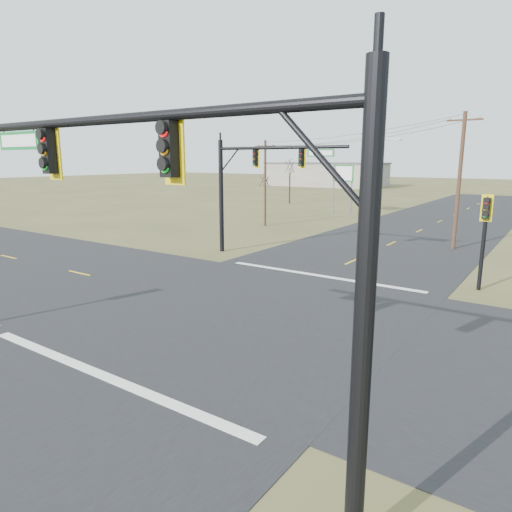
{
  "coord_description": "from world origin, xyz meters",
  "views": [
    {
      "loc": [
        11.37,
        -15.56,
        6.6
      ],
      "look_at": [
        -0.03,
        1.0,
        2.32
      ],
      "focal_mm": 32.0,
      "sensor_mm": 36.0,
      "label": 1
    }
  ],
  "objects_px": {
    "utility_pole_far": "(265,182)",
    "bare_tree_b": "(290,166)",
    "highway_sign": "(343,179)",
    "bare_tree_a": "(265,179)",
    "pedestal_signal_ne": "(485,222)",
    "utility_pole_near": "(459,180)",
    "streetlight_c": "(382,171)",
    "mast_arm_near": "(191,203)",
    "mast_arm_far": "(253,173)"
  },
  "relations": [
    {
      "from": "utility_pole_far",
      "to": "bare_tree_b",
      "type": "xyz_separation_m",
      "value": [
        -10.11,
        22.08,
        1.26
      ]
    },
    {
      "from": "utility_pole_far",
      "to": "highway_sign",
      "type": "relative_size",
      "value": 1.42
    },
    {
      "from": "highway_sign",
      "to": "bare_tree_a",
      "type": "relative_size",
      "value": 1.09
    },
    {
      "from": "highway_sign",
      "to": "pedestal_signal_ne",
      "type": "bearing_deg",
      "value": -37.41
    },
    {
      "from": "pedestal_signal_ne",
      "to": "utility_pole_near",
      "type": "bearing_deg",
      "value": 108.33
    },
    {
      "from": "utility_pole_near",
      "to": "streetlight_c",
      "type": "bearing_deg",
      "value": 123.06
    },
    {
      "from": "pedestal_signal_ne",
      "to": "bare_tree_a",
      "type": "bearing_deg",
      "value": 143.57
    },
    {
      "from": "utility_pole_near",
      "to": "highway_sign",
      "type": "xyz_separation_m",
      "value": [
        -16.34,
        16.27,
        -0.94
      ]
    },
    {
      "from": "utility_pole_near",
      "to": "bare_tree_a",
      "type": "distance_m",
      "value": 24.84
    },
    {
      "from": "utility_pole_far",
      "to": "highway_sign",
      "type": "xyz_separation_m",
      "value": [
        2.06,
        14.08,
        -0.22
      ]
    },
    {
      "from": "mast_arm_near",
      "to": "utility_pole_far",
      "type": "distance_m",
      "value": 37.33
    },
    {
      "from": "pedestal_signal_ne",
      "to": "bare_tree_a",
      "type": "relative_size",
      "value": 0.91
    },
    {
      "from": "mast_arm_far",
      "to": "highway_sign",
      "type": "bearing_deg",
      "value": 121.51
    },
    {
      "from": "streetlight_c",
      "to": "bare_tree_a",
      "type": "bearing_deg",
      "value": -147.31
    },
    {
      "from": "pedestal_signal_ne",
      "to": "bare_tree_b",
      "type": "height_order",
      "value": "bare_tree_b"
    },
    {
      "from": "streetlight_c",
      "to": "bare_tree_b",
      "type": "height_order",
      "value": "streetlight_c"
    },
    {
      "from": "mast_arm_near",
      "to": "bare_tree_b",
      "type": "bearing_deg",
      "value": 122.17
    },
    {
      "from": "mast_arm_far",
      "to": "utility_pole_far",
      "type": "relative_size",
      "value": 1.16
    },
    {
      "from": "streetlight_c",
      "to": "bare_tree_b",
      "type": "xyz_separation_m",
      "value": [
        -15.87,
        4.85,
        0.54
      ]
    },
    {
      "from": "highway_sign",
      "to": "utility_pole_near",
      "type": "bearing_deg",
      "value": -28.27
    },
    {
      "from": "mast_arm_near",
      "to": "mast_arm_far",
      "type": "height_order",
      "value": "mast_arm_near"
    },
    {
      "from": "streetlight_c",
      "to": "bare_tree_a",
      "type": "distance_m",
      "value": 14.65
    },
    {
      "from": "bare_tree_a",
      "to": "bare_tree_b",
      "type": "bearing_deg",
      "value": 109.81
    },
    {
      "from": "highway_sign",
      "to": "bare_tree_b",
      "type": "bearing_deg",
      "value": 163.29
    },
    {
      "from": "mast_arm_near",
      "to": "pedestal_signal_ne",
      "type": "relative_size",
      "value": 2.35
    },
    {
      "from": "utility_pole_near",
      "to": "highway_sign",
      "type": "distance_m",
      "value": 23.08
    },
    {
      "from": "utility_pole_near",
      "to": "highway_sign",
      "type": "bearing_deg",
      "value": 135.12
    },
    {
      "from": "mast_arm_near",
      "to": "utility_pole_near",
      "type": "height_order",
      "value": "utility_pole_near"
    },
    {
      "from": "mast_arm_near",
      "to": "bare_tree_a",
      "type": "height_order",
      "value": "mast_arm_near"
    },
    {
      "from": "streetlight_c",
      "to": "highway_sign",
      "type": "bearing_deg",
      "value": -151.51
    },
    {
      "from": "utility_pole_far",
      "to": "streetlight_c",
      "type": "distance_m",
      "value": 18.18
    },
    {
      "from": "mast_arm_far",
      "to": "pedestal_signal_ne",
      "type": "bearing_deg",
      "value": 18.05
    },
    {
      "from": "highway_sign",
      "to": "utility_pole_far",
      "type": "bearing_deg",
      "value": -81.7
    },
    {
      "from": "mast_arm_near",
      "to": "streetlight_c",
      "type": "distance_m",
      "value": 50.96
    },
    {
      "from": "mast_arm_near",
      "to": "mast_arm_far",
      "type": "bearing_deg",
      "value": 125.45
    },
    {
      "from": "mast_arm_near",
      "to": "bare_tree_b",
      "type": "distance_m",
      "value": 61.49
    },
    {
      "from": "utility_pole_far",
      "to": "bare_tree_a",
      "type": "bearing_deg",
      "value": 123.79
    },
    {
      "from": "mast_arm_near",
      "to": "highway_sign",
      "type": "relative_size",
      "value": 1.96
    },
    {
      "from": "utility_pole_far",
      "to": "highway_sign",
      "type": "distance_m",
      "value": 14.24
    },
    {
      "from": "utility_pole_near",
      "to": "utility_pole_far",
      "type": "xyz_separation_m",
      "value": [
        -18.4,
        2.19,
        -0.73
      ]
    },
    {
      "from": "utility_pole_far",
      "to": "highway_sign",
      "type": "height_order",
      "value": "utility_pole_far"
    },
    {
      "from": "highway_sign",
      "to": "bare_tree_a",
      "type": "height_order",
      "value": "highway_sign"
    },
    {
      "from": "pedestal_signal_ne",
      "to": "highway_sign",
      "type": "xyz_separation_m",
      "value": [
        -19.82,
        27.31,
        0.69
      ]
    },
    {
      "from": "pedestal_signal_ne",
      "to": "utility_pole_near",
      "type": "height_order",
      "value": "utility_pole_near"
    },
    {
      "from": "mast_arm_far",
      "to": "utility_pole_near",
      "type": "relative_size",
      "value": 0.98
    },
    {
      "from": "mast_arm_far",
      "to": "highway_sign",
      "type": "distance_m",
      "value": 27.32
    },
    {
      "from": "pedestal_signal_ne",
      "to": "utility_pole_far",
      "type": "relative_size",
      "value": 0.59
    },
    {
      "from": "mast_arm_far",
      "to": "highway_sign",
      "type": "xyz_separation_m",
      "value": [
        -5.34,
        26.76,
        -1.47
      ]
    },
    {
      "from": "mast_arm_far",
      "to": "bare_tree_a",
      "type": "height_order",
      "value": "mast_arm_far"
    },
    {
      "from": "mast_arm_near",
      "to": "utility_pole_far",
      "type": "height_order",
      "value": "utility_pole_far"
    }
  ]
}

